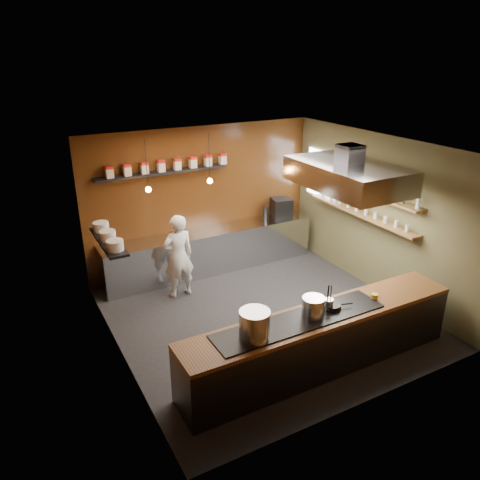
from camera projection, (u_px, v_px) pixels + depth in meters
floor at (264, 317)px, 8.30m from camera, size 5.00×5.00×0.00m
back_wall at (203, 199)px, 9.75m from camera, size 5.00×0.00×5.00m
left_wall at (115, 270)px, 6.62m from camera, size 0.00×5.00×5.00m
right_wall at (378, 215)px, 8.83m from camera, size 0.00×5.00×5.00m
ceiling at (267, 148)px, 7.15m from camera, size 5.00×5.00×0.00m
window_pane at (322, 174)px, 10.03m from camera, size 0.00×1.00×1.00m
prep_counter at (211, 250)px, 9.89m from camera, size 4.60×0.65×0.90m
pass_counter at (321, 341)px, 6.82m from camera, size 4.40×0.72×0.94m
tin_shelf at (162, 172)px, 8.98m from camera, size 2.60×0.26×0.04m
plate_shelf at (108, 241)px, 7.48m from camera, size 0.30×1.40×0.04m
bottle_shelf_upper at (363, 190)px, 8.84m from camera, size 0.26×2.80×0.04m
bottle_shelf_lower at (361, 214)px, 9.02m from camera, size 0.26×2.80×0.04m
extractor_hood at (348, 175)px, 7.59m from camera, size 1.20×2.00×0.72m
pendant_left at (148, 187)px, 8.24m from camera, size 0.10×0.10×0.95m
pendant_right at (210, 178)px, 8.77m from camera, size 0.10×0.10×0.95m
storage_tins at (169, 165)px, 8.99m from camera, size 2.43×0.13×0.22m
plate_stacks at (108, 236)px, 7.45m from camera, size 0.26×1.16×0.16m
bottles at (364, 183)px, 8.79m from camera, size 0.06×2.66×0.24m
wine_glasses at (361, 210)px, 8.99m from camera, size 0.07×2.37×0.13m
stockpot_large at (255, 325)px, 5.98m from camera, size 0.48×0.48×0.39m
stockpot_small at (313, 307)px, 6.48m from camera, size 0.41×0.41×0.30m
utensil_crock at (328, 304)px, 6.68m from camera, size 0.17×0.17×0.17m
frying_pan at (332, 306)px, 6.73m from camera, size 0.43×0.27×0.07m
butter_jar at (375, 297)px, 7.01m from camera, size 0.11×0.11×0.09m
espresso_machine at (281, 207)px, 10.46m from camera, size 0.49×0.47×0.42m
chef at (178, 256)px, 8.71m from camera, size 0.61×0.41×1.63m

